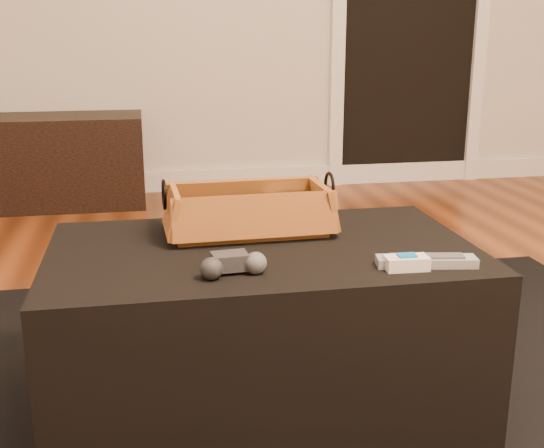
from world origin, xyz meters
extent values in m
cube|color=white|center=(0.00, 2.73, 0.06)|extent=(5.00, 0.04, 0.12)
cube|color=black|center=(1.30, 2.73, 1.02)|extent=(0.82, 0.02, 2.00)
cube|color=white|center=(0.85, 2.72, 1.02)|extent=(0.08, 0.05, 2.05)
cube|color=white|center=(1.75, 2.72, 1.02)|extent=(0.08, 0.05, 2.05)
cube|color=black|center=(-0.93, 2.51, 0.24)|extent=(1.24, 0.45, 0.49)
cube|color=black|center=(-0.03, 0.18, 0.01)|extent=(2.60, 2.00, 0.01)
cube|color=black|center=(-0.03, 0.23, 0.22)|extent=(1.00, 0.60, 0.42)
cube|color=black|center=(-0.07, 0.34, 0.46)|extent=(0.23, 0.08, 0.02)
cube|color=tan|center=(0.06, 0.39, 0.48)|extent=(0.13, 0.09, 0.06)
cube|color=brown|center=(-0.05, 0.35, 0.44)|extent=(0.38, 0.18, 0.01)
cube|color=brown|center=(-0.05, 0.45, 0.50)|extent=(0.40, 0.05, 0.11)
cube|color=#9D5523|center=(-0.04, 0.26, 0.50)|extent=(0.40, 0.05, 0.11)
cube|color=#975822|center=(0.15, 0.36, 0.50)|extent=(0.04, 0.20, 0.11)
cube|color=#B15F28|center=(-0.24, 0.35, 0.50)|extent=(0.04, 0.20, 0.11)
torus|color=black|center=(0.16, 0.36, 0.54)|extent=(0.01, 0.08, 0.08)
torus|color=black|center=(-0.26, 0.35, 0.54)|extent=(0.01, 0.08, 0.08)
cube|color=#252527|center=(-0.13, 0.07, 0.46)|extent=(0.08, 0.06, 0.04)
sphere|color=black|center=(-0.17, 0.04, 0.45)|extent=(0.06, 0.06, 0.05)
sphere|color=#434347|center=(-0.08, 0.05, 0.45)|extent=(0.06, 0.06, 0.05)
cube|color=#94969B|center=(0.29, 0.03, 0.44)|extent=(0.22, 0.08, 0.02)
cube|color=#3E3E41|center=(0.29, 0.03, 0.45)|extent=(0.16, 0.06, 0.00)
cube|color=silver|center=(0.24, 0.02, 0.45)|extent=(0.09, 0.05, 0.03)
cube|color=blue|center=(0.24, 0.02, 0.46)|extent=(0.04, 0.03, 0.01)
camera|label=1|loc=(-0.30, -1.28, 0.93)|focal=45.00mm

